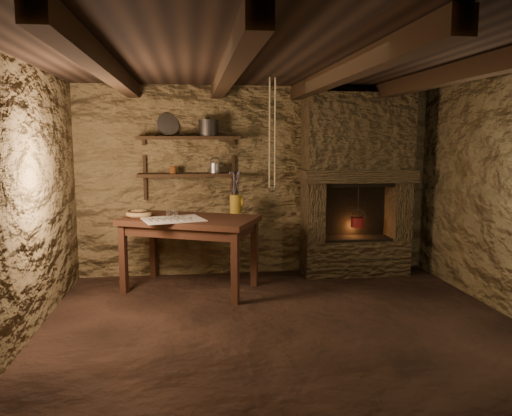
{
  "coord_description": "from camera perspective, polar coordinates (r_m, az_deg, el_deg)",
  "views": [
    {
      "loc": [
        -0.82,
        -4.33,
        1.74
      ],
      "look_at": [
        -0.15,
        0.9,
        1.0
      ],
      "focal_mm": 35.0,
      "sensor_mm": 36.0,
      "label": 1
    }
  ],
  "objects": [
    {
      "name": "beam_far_left",
      "position": [
        4.42,
        -16.67,
        15.02
      ],
      "size": [
        0.14,
        3.95,
        0.16
      ],
      "primitive_type": "cube",
      "color": "black",
      "rests_on": "ceiling"
    },
    {
      "name": "stoneware_jug",
      "position": [
        6.03,
        -2.32,
        1.49
      ],
      "size": [
        0.18,
        0.18,
        0.51
      ],
      "rotation": [
        0.0,
        0.0,
        -0.33
      ],
      "color": "olive",
      "rests_on": "work_table"
    },
    {
      "name": "shelf_upper",
      "position": [
        6.17,
        -7.68,
        7.95
      ],
      "size": [
        1.25,
        0.3,
        0.04
      ],
      "primitive_type": "cube",
      "color": "black",
      "rests_on": "back_wall"
    },
    {
      "name": "beam_far_right",
      "position": [
        4.95,
        21.35,
        14.02
      ],
      "size": [
        0.14,
        3.95,
        0.16
      ],
      "primitive_type": "cube",
      "color": "black",
      "rests_on": "ceiling"
    },
    {
      "name": "tin_pan",
      "position": [
        6.28,
        -10.07,
        9.37
      ],
      "size": [
        0.31,
        0.23,
        0.28
      ],
      "primitive_type": "cylinder",
      "rotation": [
        1.26,
        0.0,
        0.41
      ],
      "color": "#9C9C97",
      "rests_on": "shelf_upper"
    },
    {
      "name": "hanging_ropes",
      "position": [
        5.46,
        1.87,
        8.56
      ],
      "size": [
        0.08,
        0.08,
        1.2
      ],
      "primitive_type": null,
      "color": "beige",
      "rests_on": "ceiling"
    },
    {
      "name": "front_wall",
      "position": [
        2.53,
        11.85,
        -4.5
      ],
      "size": [
        4.5,
        0.04,
        2.4
      ],
      "primitive_type": "cube",
      "color": "#4F3F25",
      "rests_on": "floor"
    },
    {
      "name": "beam_mid_right",
      "position": [
        4.57,
        9.88,
        14.99
      ],
      "size": [
        0.14,
        3.95,
        0.16
      ],
      "primitive_type": "cube",
      "color": "black",
      "rests_on": "ceiling"
    },
    {
      "name": "hearth",
      "position": [
        6.47,
        11.38,
        3.21
      ],
      "size": [
        1.43,
        0.51,
        2.3
      ],
      "color": "#3D301E",
      "rests_on": "floor"
    },
    {
      "name": "left_wall",
      "position": [
        4.59,
        -25.39,
        0.42
      ],
      "size": [
        0.04,
        4.0,
        2.4
      ],
      "primitive_type": "cube",
      "color": "#4F3F25",
      "rests_on": "floor"
    },
    {
      "name": "linen_cloth",
      "position": [
        5.62,
        -9.45,
        -1.29
      ],
      "size": [
        0.76,
        0.68,
        0.01
      ],
      "primitive_type": "cube",
      "rotation": [
        0.0,
        0.0,
        0.28
      ],
      "color": "white",
      "rests_on": "work_table"
    },
    {
      "name": "back_wall",
      "position": [
        6.41,
        0.04,
        3.09
      ],
      "size": [
        4.5,
        0.04,
        2.4
      ],
      "primitive_type": "cube",
      "color": "#4F3F25",
      "rests_on": "floor"
    },
    {
      "name": "shelf_lower",
      "position": [
        6.19,
        -7.61,
        3.78
      ],
      "size": [
        1.25,
        0.3,
        0.04
      ],
      "primitive_type": "cube",
      "color": "black",
      "rests_on": "back_wall"
    },
    {
      "name": "small_kettle",
      "position": [
        6.19,
        -4.72,
        4.58
      ],
      "size": [
        0.22,
        0.19,
        0.19
      ],
      "primitive_type": null,
      "rotation": [
        0.0,
        0.0,
        -0.38
      ],
      "color": "#9C9C97",
      "rests_on": "shelf_lower"
    },
    {
      "name": "ceiling",
      "position": [
        4.46,
        3.51,
        16.43
      ],
      "size": [
        4.5,
        4.0,
        0.04
      ],
      "primitive_type": "cube",
      "color": "black",
      "rests_on": "back_wall"
    },
    {
      "name": "wooden_bowl",
      "position": [
        5.89,
        -13.23,
        -0.67
      ],
      "size": [
        0.34,
        0.34,
        0.11
      ],
      "primitive_type": "ellipsoid",
      "rotation": [
        0.0,
        0.0,
        -0.15
      ],
      "color": "#9E7A44",
      "rests_on": "work_table"
    },
    {
      "name": "iron_stockpot",
      "position": [
        6.18,
        -5.46,
        9.0
      ],
      "size": [
        0.29,
        0.29,
        0.18
      ],
      "primitive_type": "cylinder",
      "rotation": [
        0.0,
        0.0,
        -0.27
      ],
      "color": "#2C2927",
      "rests_on": "shelf_upper"
    },
    {
      "name": "floor",
      "position": [
        4.74,
        3.25,
        -13.6
      ],
      "size": [
        4.5,
        4.5,
        0.0
      ],
      "primitive_type": "plane",
      "color": "black",
      "rests_on": "ground"
    },
    {
      "name": "work_table",
      "position": [
        5.82,
        -7.51,
        -4.88
      ],
      "size": [
        1.7,
        1.38,
        0.85
      ],
      "rotation": [
        0.0,
        0.0,
        -0.42
      ],
      "color": "#361D13",
      "rests_on": "floor"
    },
    {
      "name": "red_pot",
      "position": [
        6.49,
        11.56,
        -1.52
      ],
      "size": [
        0.22,
        0.22,
        0.54
      ],
      "rotation": [
        0.0,
        0.0,
        0.28
      ],
      "color": "maroon",
      "rests_on": "hearth"
    },
    {
      "name": "beam_mid_left",
      "position": [
        4.38,
        -3.18,
        15.4
      ],
      "size": [
        0.14,
        3.95,
        0.16
      ],
      "primitive_type": "cube",
      "color": "black",
      "rests_on": "ceiling"
    },
    {
      "name": "drinking_glasses",
      "position": [
        5.74,
        -9.21,
        -0.64
      ],
      "size": [
        0.21,
        0.06,
        0.08
      ],
      "primitive_type": null,
      "color": "white",
      "rests_on": "linen_cloth"
    },
    {
      "name": "pewter_cutlery_row",
      "position": [
        5.6,
        -9.46,
        -1.22
      ],
      "size": [
        0.58,
        0.35,
        0.01
      ],
      "primitive_type": null,
      "rotation": [
        0.0,
        0.0,
        0.28
      ],
      "color": "gray",
      "rests_on": "linen_cloth"
    },
    {
      "name": "rusty_tin",
      "position": [
        6.19,
        -9.45,
        4.33
      ],
      "size": [
        0.09,
        0.09,
        0.09
      ],
      "primitive_type": "cylinder",
      "rotation": [
        0.0,
        0.0,
        0.07
      ],
      "color": "#572A11",
      "rests_on": "shelf_lower"
    }
  ]
}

